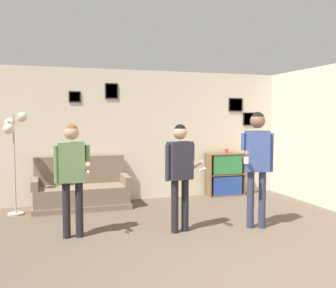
{
  "coord_description": "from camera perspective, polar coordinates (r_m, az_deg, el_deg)",
  "views": [
    {
      "loc": [
        -1.99,
        -3.28,
        1.72
      ],
      "look_at": [
        -0.26,
        2.17,
        1.31
      ],
      "focal_mm": 40.0,
      "sensor_mm": 36.0,
      "label": 1
    }
  ],
  "objects": [
    {
      "name": "ground_plane",
      "position": [
        4.2,
        13.3,
        -20.19
      ],
      "size": [
        20.0,
        20.0,
        0.0
      ],
      "primitive_type": "plane",
      "color": "brown"
    },
    {
      "name": "wall_back",
      "position": [
        7.91,
        -2.94,
        1.39
      ],
      "size": [
        8.33,
        0.08,
        2.7
      ],
      "color": "beige",
      "rests_on": "ground_plane"
    },
    {
      "name": "couch",
      "position": [
        7.39,
        -13.04,
        -7.05
      ],
      "size": [
        1.79,
        0.8,
        0.97
      ],
      "color": "#7A6651",
      "rests_on": "ground_plane"
    },
    {
      "name": "bookshelf",
      "position": [
        8.38,
        8.74,
        -4.61
      ],
      "size": [
        0.84,
        0.3,
        0.93
      ],
      "color": "brown",
      "rests_on": "ground_plane"
    },
    {
      "name": "floor_lamp",
      "position": [
        7.08,
        -22.46,
        1.17
      ],
      "size": [
        0.39,
        0.42,
        1.82
      ],
      "color": "#ADA89E",
      "rests_on": "ground_plane"
    },
    {
      "name": "person_player_foreground_left",
      "position": [
        5.48,
        -14.4,
        -3.63
      ],
      "size": [
        0.5,
        0.47,
        1.63
      ],
      "color": "black",
      "rests_on": "ground_plane"
    },
    {
      "name": "person_player_foreground_center",
      "position": [
        5.58,
        1.86,
        -3.45
      ],
      "size": [
        0.54,
        0.42,
        1.62
      ],
      "color": "black",
      "rests_on": "ground_plane"
    },
    {
      "name": "person_watcher_holding_cup",
      "position": [
        5.92,
        13.41,
        -1.79
      ],
      "size": [
        0.58,
        0.4,
        1.81
      ],
      "color": "#2D334C",
      "rests_on": "ground_plane"
    },
    {
      "name": "drinking_cup",
      "position": [
        8.33,
        8.87,
        -1.08
      ],
      "size": [
        0.09,
        0.09,
        0.1
      ],
      "color": "red",
      "rests_on": "bookshelf"
    }
  ]
}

